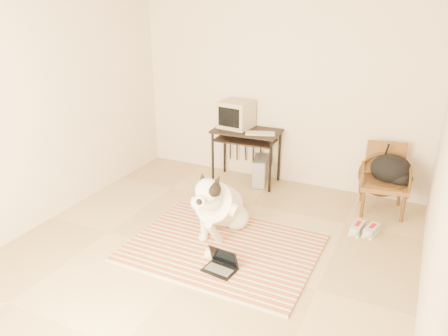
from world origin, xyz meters
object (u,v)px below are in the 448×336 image
Objects in this scene: pc_tower at (260,171)px; backpack at (392,170)px; crt_monitor at (236,114)px; rattan_chair at (384,179)px; dog at (219,207)px; laptop at (221,264)px; computer_desk at (246,138)px.

pc_tower is 0.88× the size of backpack.
crt_monitor reaches higher than rattan_chair.
dog is at bearing -86.63° from pc_tower.
rattan_chair is 0.15m from backpack.
pc_tower is (-0.41, 2.09, 0.12)m from laptop.
backpack is at bearing -4.40° from crt_monitor.
rattan_chair is (2.01, -0.15, -0.53)m from crt_monitor.
backpack reaches higher than pc_tower.
backpack is (2.09, -0.16, -0.40)m from crt_monitor.
crt_monitor reaches higher than laptop.
pc_tower reaches higher than laptop.
computer_desk is 2.05× the size of crt_monitor.
computer_desk is 1.87× the size of backpack.
laptop is 0.72× the size of crt_monitor.
crt_monitor is at bearing 110.55° from laptop.
backpack is at bearing -2.63° from computer_desk.
computer_desk is at bearing 106.61° from laptop.
crt_monitor is at bearing 158.45° from computer_desk.
rattan_chair is at bearing -3.37° from pc_tower.
pc_tower is 0.54× the size of rattan_chair.
dog is 0.75m from laptop.
computer_desk is at bearing 101.52° from dog.
computer_desk is at bearing -21.55° from crt_monitor.
pc_tower is at bearing 176.27° from backpack.
backpack reaches higher than laptop.
computer_desk is 0.35m from crt_monitor.
backpack is (1.29, 1.98, 0.46)m from laptop.
computer_desk is 1.14× the size of rattan_chair.
dog is 1.23× the size of computer_desk.
dog reaches higher than backpack.
backpack is (1.90, -0.09, -0.11)m from computer_desk.
rattan_chair reaches higher than pc_tower.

